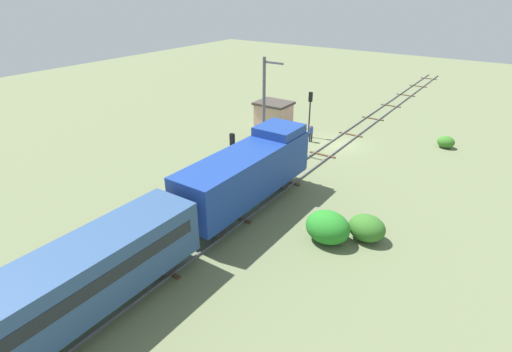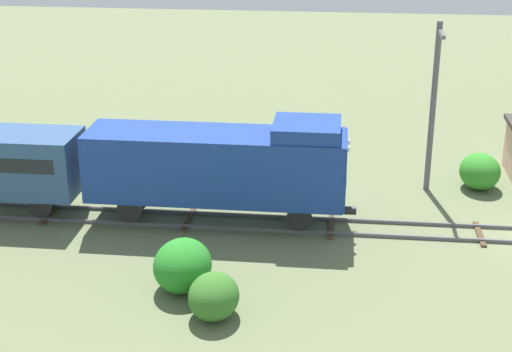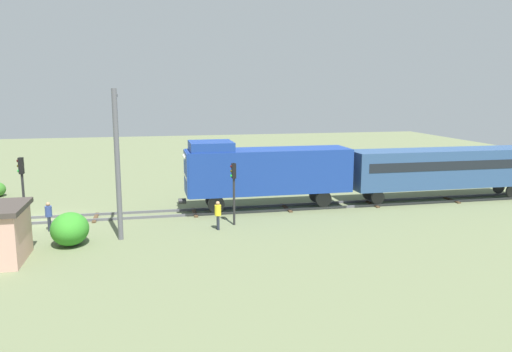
% 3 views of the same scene
% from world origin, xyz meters
% --- Properties ---
extents(ground_plane, '(113.43, 113.43, 0.00)m').
position_xyz_m(ground_plane, '(0.00, 0.00, 0.00)').
color(ground_plane, '#66704C').
extents(railway_track, '(2.40, 75.62, 0.16)m').
position_xyz_m(railway_track, '(0.00, 0.00, 0.07)').
color(railway_track, '#595960').
rests_on(railway_track, ground).
extents(locomotive, '(2.90, 11.60, 4.60)m').
position_xyz_m(locomotive, '(0.00, 14.27, 2.77)').
color(locomotive, navy).
rests_on(locomotive, railway_track).
extents(passenger_car_leading, '(2.84, 14.00, 3.66)m').
position_xyz_m(passenger_car_leading, '(0.00, 27.60, 2.52)').
color(passenger_car_leading, '#2D4C7A').
rests_on(passenger_car_leading, railway_track).
extents(traffic_signal_near, '(0.32, 0.34, 4.44)m').
position_xyz_m(traffic_signal_near, '(3.20, -0.26, 3.07)').
color(traffic_signal_near, '#262628').
rests_on(traffic_signal_near, ground).
extents(traffic_signal_mid, '(0.32, 0.34, 3.78)m').
position_xyz_m(traffic_signal_mid, '(3.40, 11.53, 2.64)').
color(traffic_signal_mid, '#262628').
rests_on(traffic_signal_mid, ground).
extents(worker_near_track, '(0.38, 0.38, 1.70)m').
position_xyz_m(worker_near_track, '(2.40, 0.83, 1.00)').
color(worker_near_track, '#262B38').
rests_on(worker_near_track, ground).
extents(worker_by_signal, '(0.38, 0.38, 1.70)m').
position_xyz_m(worker_by_signal, '(4.20, 10.44, 1.00)').
color(worker_by_signal, '#262B38').
rests_on(worker_by_signal, ground).
extents(catenary_mast, '(1.94, 0.28, 8.17)m').
position_xyz_m(catenary_mast, '(4.94, 4.96, 4.33)').
color(catenary_mast, '#595960').
rests_on(catenary_mast, ground).
extents(bush_near, '(2.38, 1.95, 1.73)m').
position_xyz_m(bush_near, '(5.47, 2.42, 0.87)').
color(bush_near, '#328826').
rests_on(bush_near, ground).
extents(bush_mid, '(2.61, 2.14, 1.90)m').
position_xyz_m(bush_mid, '(-5.93, 14.77, 0.95)').
color(bush_mid, '#268126').
rests_on(bush_mid, ground).
extents(bush_back, '(2.16, 1.77, 1.57)m').
position_xyz_m(bush_back, '(-7.74, 13.32, 0.79)').
color(bush_back, '#346E26').
rests_on(bush_back, ground).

